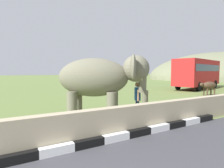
# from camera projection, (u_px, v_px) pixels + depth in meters

# --- Properties ---
(barrier_parapet) EXTENTS (28.00, 0.36, 1.00)m
(barrier_parapet) POSITION_uv_depth(u_px,v_px,m) (88.00, 127.00, 5.59)
(barrier_parapet) COLOR tan
(barrier_parapet) RESTS_ON ground_plane
(elephant) EXTENTS (3.94, 3.62, 2.85)m
(elephant) POSITION_uv_depth(u_px,v_px,m) (102.00, 78.00, 8.28)
(elephant) COLOR #6E6B57
(elephant) RESTS_ON ground_plane
(person_handler) EXTENTS (0.42, 0.60, 1.66)m
(person_handler) POSITION_uv_depth(u_px,v_px,m) (137.00, 98.00, 8.68)
(person_handler) COLOR navy
(person_handler) RESTS_ON ground_plane
(bus_red) EXTENTS (9.16, 4.69, 3.50)m
(bus_red) POSITION_uv_depth(u_px,v_px,m) (198.00, 72.00, 22.85)
(bus_red) COLOR #B21E1E
(bus_red) RESTS_ON ground_plane
(cow_mid) EXTENTS (1.92, 0.79, 1.23)m
(cow_mid) POSITION_uv_depth(u_px,v_px,m) (209.00, 86.00, 16.66)
(cow_mid) COLOR #473323
(cow_mid) RESTS_ON ground_plane
(hill_east) EXTENTS (45.68, 36.54, 15.00)m
(hill_east) POSITION_uv_depth(u_px,v_px,m) (223.00, 79.00, 54.09)
(hill_east) COLOR #6E7254
(hill_east) RESTS_ON ground_plane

